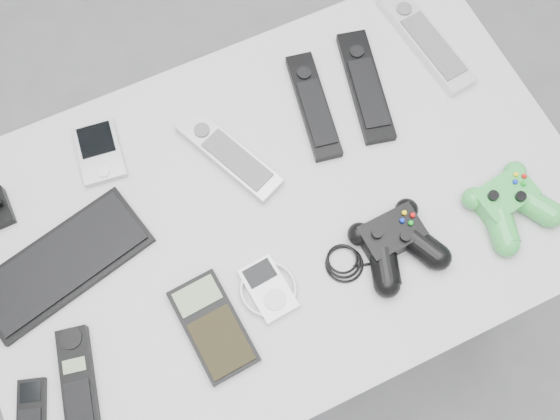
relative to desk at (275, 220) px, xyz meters
name	(u,v)px	position (x,y,z in m)	size (l,w,h in m)	color
floor	(253,296)	(-0.05, 0.04, -0.64)	(3.50, 3.50, 0.00)	slate
desk	(275,220)	(0.00, 0.00, 0.00)	(1.05, 0.68, 0.70)	#99999B
pda_keyboard	(63,263)	(-0.36, 0.06, 0.07)	(0.29, 0.12, 0.02)	black
pda	(99,152)	(-0.24, 0.23, 0.07)	(0.07, 0.12, 0.02)	#A5A6AC
remote_silver_a	(228,154)	(-0.03, 0.12, 0.07)	(0.05, 0.22, 0.02)	#A5A6AC
remote_black_a	(313,105)	(0.15, 0.15, 0.07)	(0.05, 0.22, 0.02)	black
remote_black_b	(365,86)	(0.25, 0.14, 0.07)	(0.06, 0.23, 0.02)	black
remote_silver_b	(426,40)	(0.40, 0.18, 0.07)	(0.06, 0.25, 0.02)	silver
mobile_phone	(31,410)	(-0.48, -0.14, 0.07)	(0.04, 0.09, 0.02)	black
cordless_handset	(77,378)	(-0.40, -0.13, 0.07)	(0.05, 0.16, 0.02)	black
calculator	(213,326)	(-0.18, -0.14, 0.07)	(0.09, 0.17, 0.02)	black
mp3_player	(268,289)	(-0.07, -0.13, 0.07)	(0.09, 0.10, 0.02)	white
controller_black	(396,241)	(0.15, -0.15, 0.09)	(0.24, 0.15, 0.05)	black
controller_green	(510,203)	(0.36, -0.17, 0.08)	(0.14, 0.15, 0.05)	#288825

